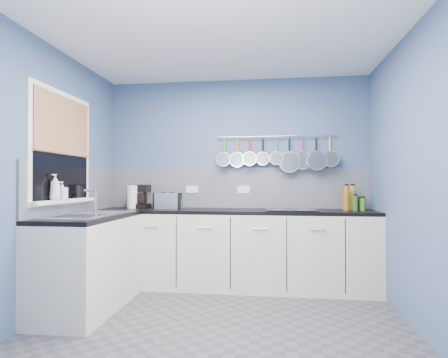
% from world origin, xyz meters
% --- Properties ---
extents(floor, '(3.20, 3.00, 0.02)m').
position_xyz_m(floor, '(0.00, 0.00, -0.01)').
color(floor, '#47474C').
rests_on(floor, ground).
extents(ceiling, '(3.20, 3.00, 0.02)m').
position_xyz_m(ceiling, '(0.00, 0.00, 2.51)').
color(ceiling, white).
rests_on(ceiling, ground).
extents(wall_back, '(3.20, 0.02, 2.50)m').
position_xyz_m(wall_back, '(0.00, 1.51, 1.25)').
color(wall_back, '#42587E').
rests_on(wall_back, ground).
extents(wall_front, '(3.20, 0.02, 2.50)m').
position_xyz_m(wall_front, '(0.00, -1.51, 1.25)').
color(wall_front, '#42587E').
rests_on(wall_front, ground).
extents(wall_left, '(0.02, 3.00, 2.50)m').
position_xyz_m(wall_left, '(-1.61, 0.00, 1.25)').
color(wall_left, '#42587E').
rests_on(wall_left, ground).
extents(wall_right, '(0.02, 3.00, 2.50)m').
position_xyz_m(wall_right, '(1.61, 0.00, 1.25)').
color(wall_right, '#42587E').
rests_on(wall_right, ground).
extents(backsplash_back, '(3.20, 0.02, 0.50)m').
position_xyz_m(backsplash_back, '(0.00, 1.49, 1.15)').
color(backsplash_back, gray).
rests_on(backsplash_back, wall_back).
extents(backsplash_left, '(0.02, 1.80, 0.50)m').
position_xyz_m(backsplash_left, '(-1.59, 0.60, 1.15)').
color(backsplash_left, gray).
rests_on(backsplash_left, wall_left).
extents(cabinet_run_back, '(3.20, 0.60, 0.86)m').
position_xyz_m(cabinet_run_back, '(0.00, 1.20, 0.43)').
color(cabinet_run_back, beige).
rests_on(cabinet_run_back, ground).
extents(worktop_back, '(3.20, 0.60, 0.04)m').
position_xyz_m(worktop_back, '(0.00, 1.20, 0.88)').
color(worktop_back, black).
rests_on(worktop_back, cabinet_run_back).
extents(cabinet_run_left, '(0.60, 1.20, 0.86)m').
position_xyz_m(cabinet_run_left, '(-1.30, 0.30, 0.43)').
color(cabinet_run_left, beige).
rests_on(cabinet_run_left, ground).
extents(worktop_left, '(0.60, 1.20, 0.04)m').
position_xyz_m(worktop_left, '(-1.30, 0.30, 0.88)').
color(worktop_left, black).
rests_on(worktop_left, cabinet_run_left).
extents(window_frame, '(0.01, 1.00, 1.10)m').
position_xyz_m(window_frame, '(-1.58, 0.30, 1.55)').
color(window_frame, white).
rests_on(window_frame, wall_left).
extents(window_glass, '(0.01, 0.90, 1.00)m').
position_xyz_m(window_glass, '(-1.57, 0.30, 1.55)').
color(window_glass, black).
rests_on(window_glass, wall_left).
extents(bamboo_blind, '(0.01, 0.90, 0.55)m').
position_xyz_m(bamboo_blind, '(-1.56, 0.30, 1.77)').
color(bamboo_blind, '#A16D4C').
rests_on(bamboo_blind, wall_left).
extents(window_sill, '(0.10, 0.98, 0.03)m').
position_xyz_m(window_sill, '(-1.55, 0.30, 1.04)').
color(window_sill, white).
rests_on(window_sill, wall_left).
extents(sink_unit, '(0.50, 0.95, 0.01)m').
position_xyz_m(sink_unit, '(-1.30, 0.30, 0.90)').
color(sink_unit, silver).
rests_on(sink_unit, worktop_left).
extents(mixer_tap, '(0.12, 0.08, 0.26)m').
position_xyz_m(mixer_tap, '(-1.14, 0.12, 1.03)').
color(mixer_tap, silver).
rests_on(mixer_tap, worktop_left).
extents(socket_left, '(0.15, 0.01, 0.09)m').
position_xyz_m(socket_left, '(-0.55, 1.48, 1.13)').
color(socket_left, white).
rests_on(socket_left, backsplash_back).
extents(socket_right, '(0.15, 0.01, 0.09)m').
position_xyz_m(socket_right, '(0.10, 1.48, 1.13)').
color(socket_right, white).
rests_on(socket_right, backsplash_back).
extents(pot_rail, '(1.45, 0.02, 0.02)m').
position_xyz_m(pot_rail, '(0.50, 1.45, 1.78)').
color(pot_rail, silver).
rests_on(pot_rail, wall_back).
extents(soap_bottle_a, '(0.11, 0.11, 0.24)m').
position_xyz_m(soap_bottle_a, '(-1.53, 0.11, 1.17)').
color(soap_bottle_a, white).
rests_on(soap_bottle_a, window_sill).
extents(soap_bottle_b, '(0.09, 0.09, 0.17)m').
position_xyz_m(soap_bottle_b, '(-1.53, 0.22, 1.14)').
color(soap_bottle_b, white).
rests_on(soap_bottle_b, window_sill).
extents(paper_towel, '(0.13, 0.13, 0.28)m').
position_xyz_m(paper_towel, '(-1.24, 1.24, 1.04)').
color(paper_towel, white).
rests_on(paper_towel, worktop_back).
extents(coffee_maker, '(0.18, 0.20, 0.29)m').
position_xyz_m(coffee_maker, '(-1.14, 1.30, 1.04)').
color(coffee_maker, black).
rests_on(coffee_maker, worktop_back).
extents(toaster, '(0.30, 0.17, 0.19)m').
position_xyz_m(toaster, '(-0.80, 1.25, 1.00)').
color(toaster, silver).
rests_on(toaster, worktop_back).
extents(canister, '(0.10, 0.10, 0.12)m').
position_xyz_m(canister, '(-0.67, 1.31, 0.96)').
color(canister, silver).
rests_on(canister, worktop_back).
extents(hob, '(0.56, 0.49, 0.01)m').
position_xyz_m(hob, '(0.66, 1.17, 0.91)').
color(hob, black).
rests_on(hob, worktop_back).
extents(pan_0, '(0.18, 0.11, 0.37)m').
position_xyz_m(pan_0, '(-0.13, 1.44, 1.59)').
color(pan_0, silver).
rests_on(pan_0, pot_rail).
extents(pan_1, '(0.19, 0.06, 0.38)m').
position_xyz_m(pan_1, '(0.02, 1.44, 1.59)').
color(pan_1, silver).
rests_on(pan_1, pot_rail).
extents(pan_2, '(0.18, 0.13, 0.37)m').
position_xyz_m(pan_2, '(0.18, 1.44, 1.60)').
color(pan_2, silver).
rests_on(pan_2, pot_rail).
extents(pan_3, '(0.16, 0.05, 0.35)m').
position_xyz_m(pan_3, '(0.34, 1.44, 1.60)').
color(pan_3, silver).
rests_on(pan_3, pot_rail).
extents(pan_4, '(0.17, 0.10, 0.36)m').
position_xyz_m(pan_4, '(0.50, 1.44, 1.60)').
color(pan_4, silver).
rests_on(pan_4, pot_rail).
extents(pan_5, '(0.26, 0.09, 0.45)m').
position_xyz_m(pan_5, '(0.66, 1.44, 1.56)').
color(pan_5, silver).
rests_on(pan_5, pot_rail).
extents(pan_6, '(0.22, 0.07, 0.41)m').
position_xyz_m(pan_6, '(0.82, 1.44, 1.58)').
color(pan_6, silver).
rests_on(pan_6, pot_rail).
extents(pan_7, '(0.24, 0.12, 0.43)m').
position_xyz_m(pan_7, '(0.98, 1.44, 1.57)').
color(pan_7, silver).
rests_on(pan_7, pot_rail).
extents(pan_8, '(0.19, 0.12, 0.38)m').
position_xyz_m(pan_8, '(1.14, 1.44, 1.59)').
color(pan_8, silver).
rests_on(pan_8, pot_rail).
extents(condiment_0, '(0.07, 0.07, 0.13)m').
position_xyz_m(condiment_0, '(1.45, 1.32, 0.97)').
color(condiment_0, black).
rests_on(condiment_0, worktop_back).
extents(condiment_1, '(0.07, 0.07, 0.28)m').
position_xyz_m(condiment_1, '(1.37, 1.32, 1.04)').
color(condiment_1, olive).
rests_on(condiment_1, worktop_back).
extents(condiment_2, '(0.06, 0.06, 0.23)m').
position_xyz_m(condiment_2, '(1.29, 1.34, 1.01)').
color(condiment_2, brown).
rests_on(condiment_2, worktop_back).
extents(condiment_3, '(0.07, 0.07, 0.14)m').
position_xyz_m(condiment_3, '(1.46, 1.24, 0.97)').
color(condiment_3, '#3F721E').
rests_on(condiment_3, worktop_back).
extents(condiment_4, '(0.06, 0.06, 0.16)m').
position_xyz_m(condiment_4, '(1.37, 1.21, 0.98)').
color(condiment_4, '#265919').
rests_on(condiment_4, worktop_back).
extents(condiment_5, '(0.06, 0.06, 0.28)m').
position_xyz_m(condiment_5, '(1.28, 1.22, 1.04)').
color(condiment_5, '#8C5914').
rests_on(condiment_5, worktop_back).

